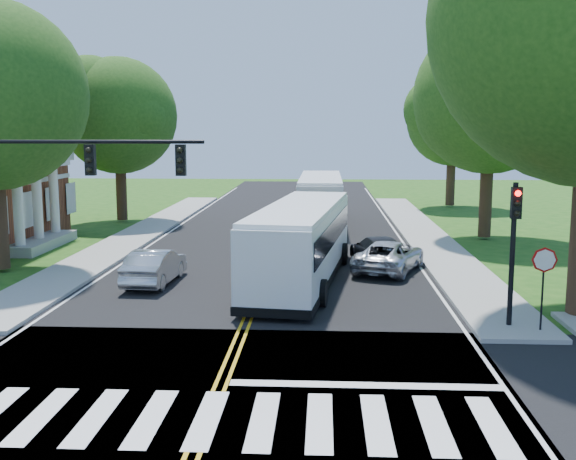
# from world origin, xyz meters

# --- Properties ---
(ground) EXTENTS (140.00, 140.00, 0.00)m
(ground) POSITION_xyz_m (0.00, 0.00, 0.00)
(ground) COLOR #1B4A12
(ground) RESTS_ON ground
(road) EXTENTS (14.00, 96.00, 0.01)m
(road) POSITION_xyz_m (0.00, 18.00, 0.01)
(road) COLOR black
(road) RESTS_ON ground
(cross_road) EXTENTS (60.00, 12.00, 0.01)m
(cross_road) POSITION_xyz_m (0.00, 0.00, 0.01)
(cross_road) COLOR black
(cross_road) RESTS_ON ground
(center_line) EXTENTS (0.36, 70.00, 0.01)m
(center_line) POSITION_xyz_m (0.00, 22.00, 0.01)
(center_line) COLOR gold
(center_line) RESTS_ON road
(edge_line_w) EXTENTS (0.12, 70.00, 0.01)m
(edge_line_w) POSITION_xyz_m (-6.80, 22.00, 0.01)
(edge_line_w) COLOR silver
(edge_line_w) RESTS_ON road
(edge_line_e) EXTENTS (0.12, 70.00, 0.01)m
(edge_line_e) POSITION_xyz_m (6.80, 22.00, 0.01)
(edge_line_e) COLOR silver
(edge_line_e) RESTS_ON road
(crosswalk) EXTENTS (12.60, 3.00, 0.01)m
(crosswalk) POSITION_xyz_m (0.00, -0.50, 0.02)
(crosswalk) COLOR silver
(crosswalk) RESTS_ON road
(stop_bar) EXTENTS (6.60, 0.40, 0.01)m
(stop_bar) POSITION_xyz_m (3.50, 1.60, 0.02)
(stop_bar) COLOR silver
(stop_bar) RESTS_ON road
(sidewalk_nw) EXTENTS (2.60, 40.00, 0.15)m
(sidewalk_nw) POSITION_xyz_m (-8.30, 25.00, 0.07)
(sidewalk_nw) COLOR gray
(sidewalk_nw) RESTS_ON ground
(sidewalk_ne) EXTENTS (2.60, 40.00, 0.15)m
(sidewalk_ne) POSITION_xyz_m (8.30, 25.00, 0.07)
(sidewalk_ne) COLOR gray
(sidewalk_ne) RESTS_ON ground
(tree_west_far) EXTENTS (7.60, 7.60, 10.67)m
(tree_west_far) POSITION_xyz_m (-11.00, 30.00, 7.00)
(tree_west_far) COLOR #331C14
(tree_west_far) RESTS_ON ground
(tree_east_mid) EXTENTS (8.40, 8.40, 11.93)m
(tree_east_mid) POSITION_xyz_m (11.50, 24.00, 7.86)
(tree_east_mid) COLOR #331C14
(tree_east_mid) RESTS_ON ground
(tree_east_far) EXTENTS (7.20, 7.20, 10.34)m
(tree_east_far) POSITION_xyz_m (12.50, 40.00, 6.86)
(tree_east_far) COLOR #331C14
(tree_east_far) RESTS_ON ground
(signal_nw) EXTENTS (7.15, 0.46, 5.66)m
(signal_nw) POSITION_xyz_m (-5.86, 6.43, 4.38)
(signal_nw) COLOR black
(signal_nw) RESTS_ON ground
(signal_ne) EXTENTS (0.30, 0.46, 4.40)m
(signal_ne) POSITION_xyz_m (8.20, 6.44, 2.96)
(signal_ne) COLOR black
(signal_ne) RESTS_ON ground
(stop_sign) EXTENTS (0.76, 0.08, 2.53)m
(stop_sign) POSITION_xyz_m (9.00, 5.98, 2.03)
(stop_sign) COLOR black
(stop_sign) RESTS_ON ground
(bus_lead) EXTENTS (4.14, 12.37, 3.14)m
(bus_lead) POSITION_xyz_m (1.56, 12.67, 1.67)
(bus_lead) COLOR white
(bus_lead) RESTS_ON road
(bus_follow) EXTENTS (3.01, 12.23, 3.16)m
(bus_follow) POSITION_xyz_m (2.25, 29.17, 1.68)
(bus_follow) COLOR white
(bus_follow) RESTS_ON road
(hatchback) EXTENTS (1.74, 4.37, 1.41)m
(hatchback) POSITION_xyz_m (-4.27, 12.03, 0.72)
(hatchback) COLOR #ACAEB3
(hatchback) RESTS_ON road
(suv) EXTENTS (3.79, 5.27, 1.33)m
(suv) POSITION_xyz_m (5.32, 14.96, 0.68)
(suv) COLOR silver
(suv) RESTS_ON road
(dark_sedan) EXTENTS (2.65, 4.84, 1.33)m
(dark_sedan) POSITION_xyz_m (4.95, 16.31, 0.68)
(dark_sedan) COLOR black
(dark_sedan) RESTS_ON road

